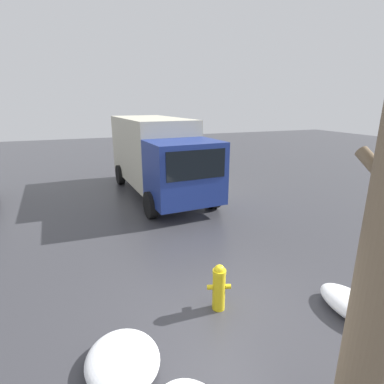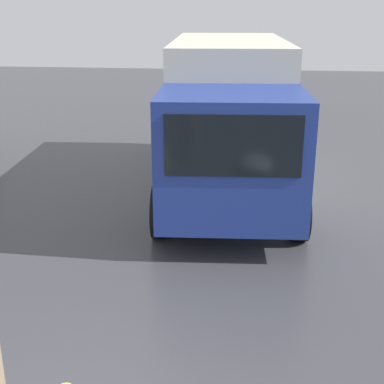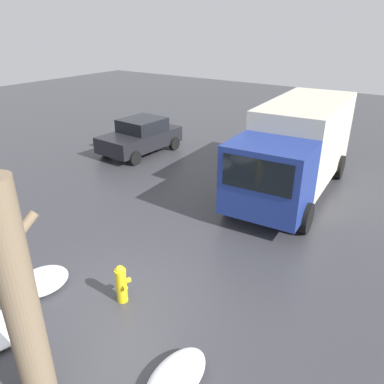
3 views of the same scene
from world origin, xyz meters
The scene contains 8 objects.
ground_plane centered at (0.00, 0.00, 0.00)m, with size 60.00×60.00×0.00m, color #38383D.
fire_hydrant centered at (0.00, 0.00, 0.47)m, with size 0.35×0.44×0.91m.
tree_trunk centered at (-2.43, -0.61, 1.96)m, with size 0.75×0.49×3.89m.
delivery_truck centered at (7.70, -0.90, 1.67)m, with size 7.26×2.99×3.08m.
parked_car centered at (7.84, 6.42, 0.79)m, with size 3.90×2.22×1.56m.
snow_pile_by_hydrant centered at (-0.70, 1.86, 0.14)m, with size 1.23×1.06×0.29m.
snow_pile_curbside centered at (-2.00, 1.27, 0.11)m, with size 1.53×1.08×0.21m.
snow_pile_by_tree centered at (-1.00, -2.21, 0.17)m, with size 1.37×0.76×0.33m.
Camera 3 is at (-4.45, -4.91, 5.58)m, focal length 35.00 mm.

